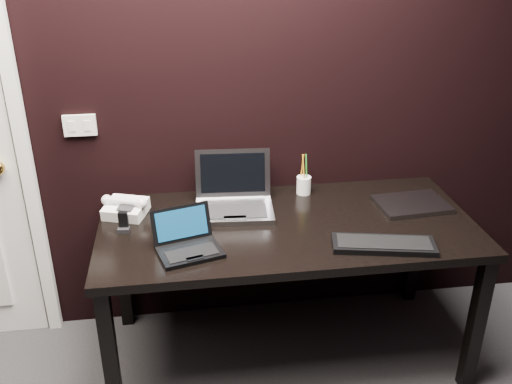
{
  "coord_description": "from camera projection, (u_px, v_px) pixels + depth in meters",
  "views": [
    {
      "loc": [
        -0.16,
        -0.83,
        1.98
      ],
      "look_at": [
        0.15,
        1.35,
        0.93
      ],
      "focal_mm": 40.0,
      "sensor_mm": 36.0,
      "label": 1
    }
  ],
  "objects": [
    {
      "name": "silver_laptop",
      "position": [
        234.0,
        200.0,
        2.7
      ],
      "size": [
        0.39,
        0.35,
        0.25
      ],
      "color": "#A1A2A7",
      "rests_on": "desk"
    },
    {
      "name": "wall_switch",
      "position": [
        80.0,
        125.0,
        2.65
      ],
      "size": [
        0.15,
        0.02,
        0.1
      ],
      "color": "silver",
      "rests_on": "wall_back"
    },
    {
      "name": "ext_keyboard",
      "position": [
        384.0,
        244.0,
        2.39
      ],
      "size": [
        0.45,
        0.23,
        0.03
      ],
      "color": "black",
      "rests_on": "desk"
    },
    {
      "name": "pen_cup",
      "position": [
        304.0,
        184.0,
        2.85
      ],
      "size": [
        0.08,
        0.08,
        0.21
      ],
      "color": "white",
      "rests_on": "desk"
    },
    {
      "name": "closed_laptop",
      "position": [
        412.0,
        204.0,
        2.74
      ],
      "size": [
        0.35,
        0.26,
        0.02
      ],
      "color": "gray",
      "rests_on": "desk"
    },
    {
      "name": "desk_phone",
      "position": [
        126.0,
        208.0,
        2.64
      ],
      "size": [
        0.23,
        0.22,
        0.11
      ],
      "color": "white",
      "rests_on": "desk"
    },
    {
      "name": "mobile_phone",
      "position": [
        124.0,
        224.0,
        2.51
      ],
      "size": [
        0.06,
        0.05,
        0.09
      ],
      "color": "black",
      "rests_on": "desk"
    },
    {
      "name": "desk",
      "position": [
        287.0,
        238.0,
        2.62
      ],
      "size": [
        1.7,
        0.8,
        0.74
      ],
      "color": "black",
      "rests_on": "ground"
    },
    {
      "name": "wall_back",
      "position": [
        211.0,
        82.0,
        2.67
      ],
      "size": [
        4.0,
        0.0,
        4.0
      ],
      "primitive_type": "plane",
      "rotation": [
        1.57,
        0.0,
        0.0
      ],
      "color": "black",
      "rests_on": "ground"
    },
    {
      "name": "netbook",
      "position": [
        188.0,
        244.0,
        2.36
      ],
      "size": [
        0.3,
        0.28,
        0.16
      ],
      "color": "black",
      "rests_on": "desk"
    }
  ]
}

